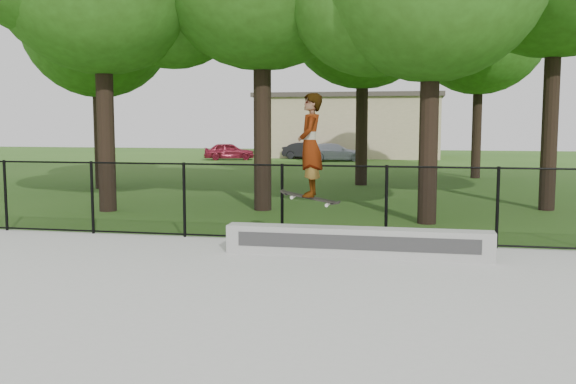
{
  "coord_description": "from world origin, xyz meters",
  "views": [
    {
      "loc": [
        2.54,
        -6.16,
        2.35
      ],
      "look_at": [
        0.46,
        4.2,
        1.2
      ],
      "focal_mm": 40.0,
      "sensor_mm": 36.0,
      "label": 1
    }
  ],
  "objects_px": {
    "car_a": "(229,151)",
    "car_c": "(334,152)",
    "grind_ledge": "(357,242)",
    "skater_airborne": "(310,147)",
    "car_b": "(308,151)"
  },
  "relations": [
    {
      "from": "car_a",
      "to": "car_c",
      "type": "relative_size",
      "value": 0.92
    },
    {
      "from": "grind_ledge",
      "to": "car_a",
      "type": "relative_size",
      "value": 1.44
    },
    {
      "from": "skater_airborne",
      "to": "grind_ledge",
      "type": "bearing_deg",
      "value": 7.44
    },
    {
      "from": "car_c",
      "to": "skater_airborne",
      "type": "height_order",
      "value": "skater_airborne"
    },
    {
      "from": "grind_ledge",
      "to": "skater_airborne",
      "type": "bearing_deg",
      "value": -172.56
    },
    {
      "from": "car_a",
      "to": "skater_airborne",
      "type": "bearing_deg",
      "value": -179.71
    },
    {
      "from": "grind_ledge",
      "to": "car_b",
      "type": "distance_m",
      "value": 30.38
    },
    {
      "from": "grind_ledge",
      "to": "car_b",
      "type": "relative_size",
      "value": 1.55
    },
    {
      "from": "car_a",
      "to": "skater_airborne",
      "type": "distance_m",
      "value": 29.9
    },
    {
      "from": "car_a",
      "to": "car_b",
      "type": "height_order",
      "value": "car_a"
    },
    {
      "from": "car_b",
      "to": "car_c",
      "type": "bearing_deg",
      "value": -114.17
    },
    {
      "from": "car_b",
      "to": "car_c",
      "type": "xyz_separation_m",
      "value": [
        1.94,
        -1.73,
        0.01
      ]
    },
    {
      "from": "car_c",
      "to": "skater_airborne",
      "type": "xyz_separation_m",
      "value": [
        3.16,
        -28.18,
        1.39
      ]
    },
    {
      "from": "grind_ledge",
      "to": "car_a",
      "type": "bearing_deg",
      "value": 110.74
    },
    {
      "from": "grind_ledge",
      "to": "car_c",
      "type": "xyz_separation_m",
      "value": [
        -3.96,
        28.08,
        0.24
      ]
    }
  ]
}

